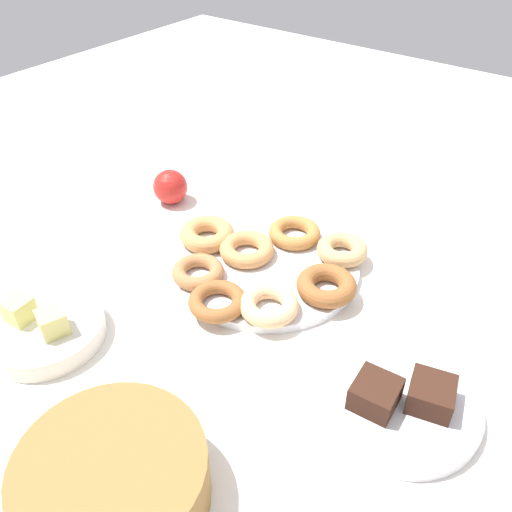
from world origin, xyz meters
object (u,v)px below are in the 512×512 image
donut_0 (247,249)px  melon_chunk_right (19,309)px  donut_3 (198,272)px  brownie_far (375,394)px  donut_7 (218,301)px  fruit_bowl (45,330)px  donut_2 (269,305)px  cake_plate (400,404)px  basket (113,480)px  donut_4 (296,233)px  donut_6 (207,234)px  donut_1 (327,285)px  brownie_near (431,394)px  apple (170,187)px  donut_5 (342,250)px  donut_plate (267,265)px  melon_chunk_left (53,322)px

donut_0 → melon_chunk_right: 0.36m
donut_3 → brownie_far: size_ratio=1.51×
donut_7 → fruit_bowl: bearing=48.2°
donut_2 → cake_plate: 0.23m
basket → melon_chunk_right: size_ratio=5.70×
brownie_far → fruit_bowl: (0.44, 0.17, -0.02)m
donut_4 → donut_6: bearing=39.1°
donut_1 → basket: bearing=88.1°
brownie_near → apple: 0.63m
brownie_far → donut_6: bearing=-19.4°
donut_0 → cake_plate: (-0.34, 0.12, -0.02)m
brownie_far → donut_0: bearing=-25.2°
donut_1 → donut_3: donut_1 is taller
donut_5 → basket: bearing=91.5°
donut_plate → donut_1: donut_1 is taller
cake_plate → brownie_near: bearing=-153.4°
donut_1 → melon_chunk_right: (0.31, 0.33, 0.02)m
brownie_near → melon_chunk_left: bearing=24.2°
donut_3 → cake_plate: 0.37m
donut_1 → donut_2: (0.05, 0.09, -0.00)m
basket → apple: basket is taller
fruit_bowl → donut_1: bearing=-131.9°
donut_1 → donut_5: 0.10m
donut_5 → cake_plate: size_ratio=0.42×
melon_chunk_left → donut_7: bearing=-126.3°
donut_3 → cake_plate: bearing=175.5°
donut_3 → basket: bearing=117.7°
cake_plate → brownie_far: size_ratio=3.63×
donut_1 → apple: 0.40m
donut_0 → apple: (0.24, -0.06, 0.01)m
donut_2 → melon_chunk_left: bearing=47.7°
donut_3 → donut_6: size_ratio=0.88×
donut_0 → basket: size_ratio=0.45×
donut_6 → donut_7: donut_6 is taller
donut_5 → donut_7: size_ratio=0.97×
donut_1 → brownie_near: size_ratio=1.69×
donut_0 → donut_1: (-0.16, 0.00, 0.00)m
brownie_near → melon_chunk_left: (0.46, 0.21, 0.01)m
donut_0 → donut_3: bearing=73.7°
donut_7 → cake_plate: donut_7 is taller
basket → donut_3: bearing=-62.3°
donut_plate → donut_3: donut_3 is taller
donut_plate → apple: apple is taller
brownie_far → melon_chunk_right: size_ratio=1.55×
donut_3 → donut_7: same height
donut_1 → melon_chunk_left: bearing=51.3°
donut_plate → donut_7: size_ratio=3.52×
donut_6 → basket: size_ratio=0.47×
donut_0 → brownie_far: bearing=154.8°
donut_7 → brownie_far: (-0.27, 0.02, 0.01)m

